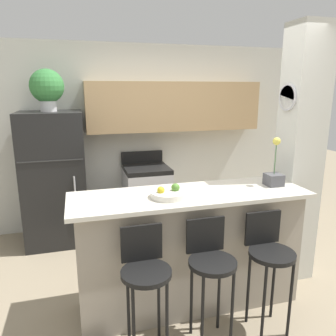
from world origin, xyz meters
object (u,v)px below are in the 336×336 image
Objects in this scene: bar_stool_mid at (210,263)px; stove_range at (147,198)px; bar_stool_right at (269,255)px; bar_stool_left at (145,273)px; trash_bin at (107,229)px; potted_plant_on_fridge at (47,87)px; orchid_vase at (274,175)px; refrigerator at (55,179)px; fruit_bowl at (169,194)px.

stove_range is at bearing 90.69° from bar_stool_mid.
bar_stool_mid is 1.00× the size of bar_stool_right.
bar_stool_left is 1.00× the size of bar_stool_right.
trash_bin is (-0.12, 1.92, -0.47)m from bar_stool_left.
potted_plant_on_fridge reaches higher than bar_stool_right.
bar_stool_left is at bearing -160.09° from orchid_vase.
bar_stool_right reaches higher than trash_bin.
bar_stool_right is (0.51, 0.00, 0.00)m from bar_stool_mid.
bar_stool_left and bar_stool_mid have the same top height.
orchid_vase is at bearing -63.82° from stove_range.
bar_stool_left is (-0.48, -2.20, 0.20)m from stove_range.
potted_plant_on_fridge reaches higher than bar_stool_mid.
trash_bin is at bearing -22.13° from potted_plant_on_fridge.
stove_range is 2.82× the size of trash_bin.
refrigerator is 2.77m from bar_stool_right.
fruit_bowl is 0.79× the size of trash_bin.
bar_stool_mid is at bearing -60.53° from refrigerator.
bar_stool_left is 0.67m from fruit_bowl.
potted_plant_on_fridge is (-0.72, 2.16, 1.30)m from bar_stool_left.
trash_bin is (-0.62, 1.92, -0.47)m from bar_stool_mid.
bar_stool_right is (0.53, -2.20, 0.20)m from stove_range.
orchid_vase is (0.32, 0.48, 0.52)m from bar_stool_right.
refrigerator is at bearing 119.95° from fruit_bowl.
bar_stool_right is at bearing -51.38° from refrigerator.
refrigerator is 2.28m from bar_stool_left.
stove_range is at bearing 84.05° from fruit_bowl.
fruit_bowl is at bearing -74.81° from trash_bin.
fruit_bowl is at bearing 150.16° from bar_stool_right.
bar_stool_mid reaches higher than trash_bin.
refrigerator is 1.71× the size of bar_stool_right.
fruit_bowl reaches higher than stove_range.
orchid_vase is (0.82, 0.48, 0.52)m from bar_stool_mid.
potted_plant_on_fridge is (-1.73, 2.16, 1.30)m from bar_stool_right.
stove_range is at bearing 2.00° from potted_plant_on_fridge.
bar_stool_right is at bearing -123.28° from orchid_vase.
refrigerator is at bearing 157.87° from trash_bin.
bar_stool_mid and bar_stool_right have the same top height.
refrigerator reaches higher than fruit_bowl.
stove_range is 0.71m from trash_bin.
fruit_bowl is (-1.03, -0.07, -0.07)m from orchid_vase.
bar_stool_left is 1.96× the size of potted_plant_on_fridge.
refrigerator is at bearing 119.47° from bar_stool_mid.
refrigerator is 1.71× the size of bar_stool_left.
refrigerator is 1.71× the size of bar_stool_mid.
potted_plant_on_fridge is 1.67× the size of fruit_bowl.
bar_stool_left is at bearing -102.27° from stove_range.
orchid_vase reaches higher than bar_stool_right.
stove_range is at bearing 103.57° from bar_stool_right.
refrigerator is 3.36× the size of potted_plant_on_fridge.
bar_stool_left and bar_stool_right have the same top height.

